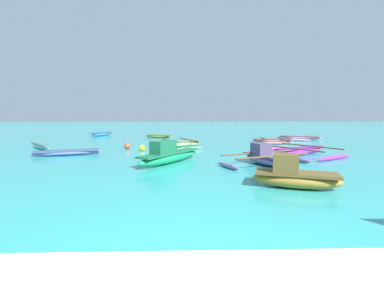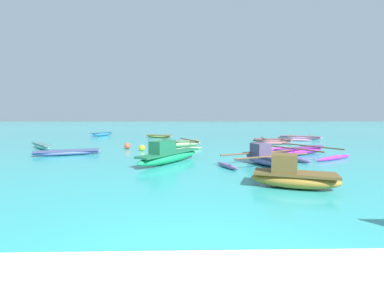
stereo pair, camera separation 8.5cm
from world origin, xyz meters
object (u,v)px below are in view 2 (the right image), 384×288
moored_boat_1 (264,158)px  moored_boat_10 (300,137)px  mooring_buoy_1 (142,148)px  mooring_buoy_0 (127,146)px  moored_boat_2 (180,144)px  moored_boat_5 (169,155)px  moored_boat_7 (159,136)px  moored_boat_0 (67,152)px  moored_boat_9 (293,176)px  moored_boat_6 (300,151)px  moored_boat_3 (272,141)px  moored_boat_4 (102,134)px  moored_boat_8 (42,146)px

moored_boat_1 → moored_boat_10: moored_boat_1 is taller
moored_boat_10 → mooring_buoy_1: moored_boat_10 is taller
mooring_buoy_0 → moored_boat_10: bearing=25.7°
moored_boat_1 → moored_boat_2: size_ratio=1.12×
moored_boat_5 → moored_boat_7: bearing=41.3°
moored_boat_0 → moored_boat_9: 11.75m
moored_boat_6 → moored_boat_9: 7.26m
moored_boat_5 → moored_boat_7: 14.49m
moored_boat_9 → moored_boat_10: 18.17m
moored_boat_9 → moored_boat_10: size_ratio=0.55×
moored_boat_0 → moored_boat_10: bearing=11.2°
moored_boat_2 → moored_boat_5: bearing=-116.8°
moored_boat_2 → moored_boat_0: bearing=-173.3°
moored_boat_1 → moored_boat_10: (7.33, 12.79, -0.13)m
moored_boat_0 → moored_boat_10: size_ratio=0.74×
moored_boat_7 → mooring_buoy_1: bearing=-72.6°
moored_boat_3 → mooring_buoy_0: bearing=-152.1°
moored_boat_1 → moored_boat_6: (2.87, 2.82, -0.09)m
moored_boat_10 → moored_boat_6: bearing=-86.0°
moored_boat_4 → moored_boat_5: (8.53, -16.94, 0.14)m
moored_boat_4 → moored_boat_7: size_ratio=1.05×
moored_boat_8 → mooring_buoy_0: mooring_buoy_0 is taller
moored_boat_9 → moored_boat_4: bearing=139.8°
moored_boat_9 → moored_boat_10: (7.61, 16.50, -0.17)m
mooring_buoy_1 → moored_boat_10: bearing=30.9°
moored_boat_6 → moored_boat_9: bearing=-146.8°
mooring_buoy_1 → moored_boat_0: bearing=-155.5°
moored_boat_9 → moored_boat_1: bearing=104.9°
moored_boat_9 → moored_boat_2: bearing=128.4°
moored_boat_8 → mooring_buoy_0: (5.59, -0.07, 0.00)m
moored_boat_3 → moored_boat_5: size_ratio=0.84×
moored_boat_10 → mooring_buoy_1: (-13.44, -8.05, 0.00)m
moored_boat_2 → moored_boat_4: (-8.88, 10.88, -0.03)m
moored_boat_7 → moored_boat_8: size_ratio=0.95×
moored_boat_1 → moored_boat_8: (-12.86, 5.85, -0.11)m
moored_boat_2 → moored_boat_9: (3.56, -10.26, 0.10)m
moored_boat_5 → moored_boat_6: bearing=-38.2°
moored_boat_2 → moored_boat_7: moored_boat_2 is taller
moored_boat_3 → moored_boat_6: moored_boat_6 is taller
mooring_buoy_1 → moored_boat_9: bearing=-55.4°
moored_boat_1 → mooring_buoy_1: moored_boat_1 is taller
moored_boat_0 → moored_boat_1: moored_boat_1 is taller
moored_boat_3 → moored_boat_8: moored_boat_3 is taller
moored_boat_2 → moored_boat_4: size_ratio=1.29×
moored_boat_0 → moored_boat_3: 15.03m
mooring_buoy_0 → mooring_buoy_1: 1.55m
moored_boat_2 → moored_boat_8: (-9.02, -0.70, -0.06)m
moored_boat_6 → moored_boat_8: size_ratio=1.64×
moored_boat_8 → moored_boat_10: size_ratio=0.63×
moored_boat_3 → mooring_buoy_1: (-9.73, -4.84, 0.01)m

